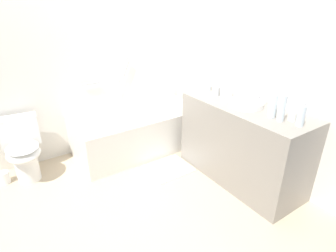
% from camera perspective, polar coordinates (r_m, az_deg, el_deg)
% --- Properties ---
extents(ground_plane, '(3.87, 3.87, 0.00)m').
position_cam_1_polar(ground_plane, '(2.95, -7.65, -13.88)').
color(ground_plane, '#C1AD8E').
extents(wall_back_tiled, '(3.27, 0.10, 2.36)m').
position_cam_1_polar(wall_back_tiled, '(3.55, -18.17, 13.06)').
color(wall_back_tiled, white).
rests_on(wall_back_tiled, ground_plane).
extents(wall_right_mirror, '(0.10, 2.80, 2.36)m').
position_cam_1_polar(wall_right_mirror, '(3.28, 15.39, 12.53)').
color(wall_right_mirror, white).
rests_on(wall_right_mirror, ground_plane).
extents(bathtub, '(1.63, 0.78, 1.15)m').
position_cam_1_polar(bathtub, '(3.62, -6.19, -0.75)').
color(bathtub, silver).
rests_on(bathtub, ground_plane).
extents(toilet, '(0.42, 0.55, 0.70)m').
position_cam_1_polar(toilet, '(3.36, -27.97, -4.29)').
color(toilet, white).
rests_on(toilet, ground_plane).
extents(vanity_counter, '(0.57, 1.39, 0.86)m').
position_cam_1_polar(vanity_counter, '(3.05, 15.11, -3.50)').
color(vanity_counter, gray).
rests_on(vanity_counter, ground_plane).
extents(sink_basin, '(0.35, 0.35, 0.05)m').
position_cam_1_polar(sink_basin, '(2.85, 15.92, 4.51)').
color(sink_basin, white).
rests_on(sink_basin, vanity_counter).
extents(sink_faucet, '(0.10, 0.15, 0.07)m').
position_cam_1_polar(sink_faucet, '(3.00, 18.53, 5.24)').
color(sink_faucet, silver).
rests_on(sink_faucet, vanity_counter).
extents(water_bottle_0, '(0.07, 0.07, 0.20)m').
position_cam_1_polar(water_bottle_0, '(2.53, 26.04, 2.00)').
color(water_bottle_0, silver).
rests_on(water_bottle_0, vanity_counter).
extents(water_bottle_1, '(0.07, 0.07, 0.23)m').
position_cam_1_polar(water_bottle_1, '(3.17, 9.92, 8.69)').
color(water_bottle_1, silver).
rests_on(water_bottle_1, vanity_counter).
extents(water_bottle_2, '(0.06, 0.06, 0.22)m').
position_cam_1_polar(water_bottle_2, '(3.25, 8.49, 9.10)').
color(water_bottle_2, silver).
rests_on(water_bottle_2, vanity_counter).
extents(water_bottle_3, '(0.06, 0.06, 0.26)m').
position_cam_1_polar(water_bottle_3, '(2.56, 22.70, 3.50)').
color(water_bottle_3, silver).
rests_on(water_bottle_3, vanity_counter).
extents(water_bottle_4, '(0.07, 0.07, 0.22)m').
position_cam_1_polar(water_bottle_4, '(3.05, 11.56, 7.79)').
color(water_bottle_4, silver).
rests_on(water_bottle_4, vanity_counter).
extents(water_bottle_5, '(0.07, 0.07, 0.24)m').
position_cam_1_polar(water_bottle_5, '(2.62, 21.05, 4.04)').
color(water_bottle_5, silver).
rests_on(water_bottle_5, vanity_counter).
extents(drinking_glass_0, '(0.07, 0.07, 0.08)m').
position_cam_1_polar(drinking_glass_0, '(2.63, 24.46, 1.87)').
color(drinking_glass_0, white).
rests_on(drinking_glass_0, vanity_counter).
extents(drinking_glass_1, '(0.07, 0.07, 0.10)m').
position_cam_1_polar(drinking_glass_1, '(3.00, 12.63, 6.40)').
color(drinking_glass_1, white).
rests_on(drinking_glass_1, vanity_counter).
extents(drinking_glass_2, '(0.07, 0.07, 0.09)m').
position_cam_1_polar(drinking_glass_2, '(2.70, 22.17, 2.86)').
color(drinking_glass_2, white).
rests_on(drinking_glass_2, vanity_counter).
extents(drinking_glass_3, '(0.08, 0.08, 0.10)m').
position_cam_1_polar(drinking_glass_3, '(3.11, 9.97, 7.26)').
color(drinking_glass_3, white).
rests_on(drinking_glass_3, vanity_counter).
extents(bath_mat, '(0.51, 0.42, 0.01)m').
position_cam_1_polar(bath_mat, '(3.29, 0.03, -8.85)').
color(bath_mat, white).
rests_on(bath_mat, ground_plane).
extents(toilet_paper_roll, '(0.11, 0.11, 0.14)m').
position_cam_1_polar(toilet_paper_roll, '(3.52, -30.98, -9.23)').
color(toilet_paper_roll, white).
rests_on(toilet_paper_roll, ground_plane).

